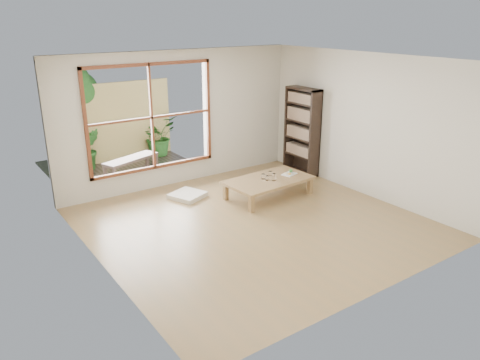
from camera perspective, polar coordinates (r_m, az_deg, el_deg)
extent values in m
plane|color=olive|center=(7.67, 1.70, -5.25)|extent=(5.00, 5.00, 0.00)
cube|color=olive|center=(8.65, 3.52, -0.02)|extent=(1.64, 0.99, 0.05)
cube|color=olive|center=(8.01, 1.41, -2.96)|extent=(0.08, 0.08, 0.30)
cube|color=olive|center=(8.55, -1.74, -1.47)|extent=(0.08, 0.08, 0.30)
cube|color=olive|center=(8.94, 8.52, -0.74)|extent=(0.08, 0.08, 0.30)
cube|color=olive|center=(9.42, 5.28, 0.48)|extent=(0.08, 0.08, 0.30)
cube|color=white|center=(8.75, -6.41, -1.86)|extent=(0.72, 0.72, 0.08)
cube|color=#2E2019|center=(9.87, 7.56, 5.87)|extent=(0.29, 0.82, 1.81)
cylinder|color=silver|center=(8.55, 4.16, 0.36)|extent=(0.07, 0.07, 0.13)
cylinder|color=silver|center=(8.80, 3.71, 0.80)|extent=(0.06, 0.06, 0.09)
cylinder|color=silver|center=(8.62, 2.86, 0.44)|extent=(0.07, 0.07, 0.09)
cylinder|color=silver|center=(8.56, 3.32, 0.25)|extent=(0.06, 0.06, 0.08)
cube|color=white|center=(8.91, 6.04, 0.73)|extent=(0.31, 0.26, 0.02)
sphere|color=#387D32|center=(8.96, 6.21, 1.13)|extent=(0.07, 0.07, 0.07)
cube|color=gold|center=(8.86, 6.06, 0.76)|extent=(0.06, 0.05, 0.02)
cube|color=beige|center=(8.88, 5.59, 0.81)|extent=(0.07, 0.06, 0.02)
cylinder|color=silver|center=(8.88, 6.43, 0.75)|extent=(0.15, 0.05, 0.01)
cube|color=#393029|center=(10.32, -12.91, 0.90)|extent=(2.80, 2.00, 0.05)
cube|color=#2E2019|center=(9.93, -13.15, 2.51)|extent=(1.28, 0.76, 0.05)
cube|color=#2E2019|center=(9.54, -15.03, 0.40)|extent=(0.08, 0.08, 0.34)
cube|color=#2E2019|center=(9.74, -16.10, 0.70)|extent=(0.08, 0.08, 0.34)
cube|color=#2E2019|center=(10.27, -10.18, 2.13)|extent=(0.08, 0.08, 0.34)
cube|color=#2E2019|center=(10.46, -11.26, 2.39)|extent=(0.08, 0.08, 0.34)
cube|color=tan|center=(10.99, -15.30, 6.71)|extent=(2.80, 0.06, 1.80)
imported|color=#255A21|center=(11.30, -9.91, 5.32)|extent=(1.04, 0.97, 0.93)
imported|color=#255A21|center=(10.61, -17.90, 3.62)|extent=(0.52, 0.43, 0.89)
cylinder|color=#4C3D2D|center=(11.09, -19.19, 5.89)|extent=(0.14, 0.14, 1.60)
sphere|color=#255A21|center=(10.96, -19.08, 10.31)|extent=(0.84, 0.84, 0.84)
sphere|color=#255A21|center=(11.00, -20.44, 9.12)|extent=(0.70, 0.70, 0.70)
sphere|color=#255A21|center=(10.81, -19.54, 11.48)|extent=(0.64, 0.64, 0.64)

